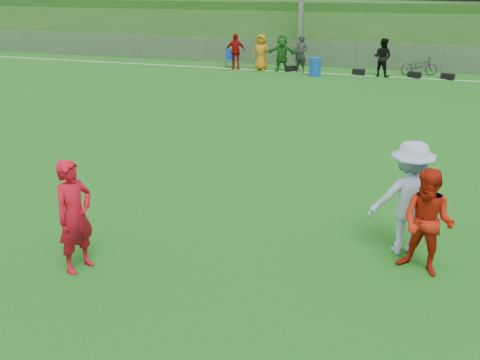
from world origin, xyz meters
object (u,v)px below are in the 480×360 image
at_px(player_red_left, 75,216).
at_px(recycling_bin, 315,67).
at_px(player_red_center, 427,223).
at_px(player_blue, 409,199).
at_px(bicycle, 419,66).

distance_m(player_red_left, recycling_bin, 18.35).
bearing_deg(player_red_center, player_red_left, -142.43).
bearing_deg(player_blue, player_red_center, 100.97).
relative_size(player_blue, recycling_bin, 2.24).
bearing_deg(player_red_center, player_blue, 137.56).
relative_size(player_red_center, recycling_bin, 1.96).
bearing_deg(recycling_bin, player_red_left, -89.79).
xyz_separation_m(player_red_center, bicycle, (-0.44, 18.54, -0.37)).
bearing_deg(bicycle, player_blue, 169.29).
relative_size(player_red_left, bicycle, 1.06).
height_order(player_red_center, player_blue, player_blue).
distance_m(player_red_left, bicycle, 20.54).
xyz_separation_m(player_red_left, recycling_bin, (-0.07, 18.35, -0.45)).
bearing_deg(bicycle, recycling_bin, 99.80).
relative_size(player_red_left, player_blue, 0.94).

